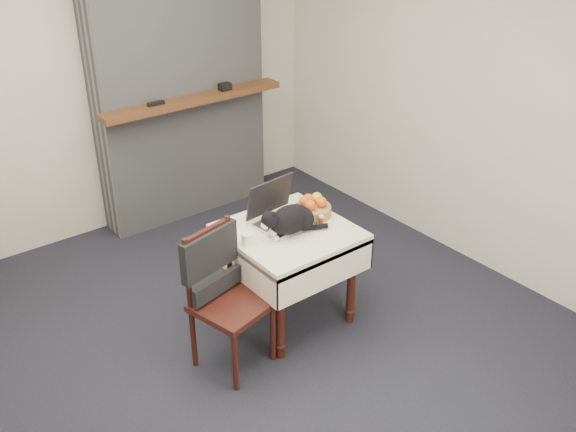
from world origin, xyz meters
name	(u,v)px	position (x,y,z in m)	size (l,w,h in m)	color
ground	(213,350)	(0.00, 0.00, 0.00)	(4.50, 4.50, 0.00)	black
room_shell	(153,68)	(0.00, 0.46, 1.76)	(4.52, 4.01, 2.61)	beige
chimney	(178,70)	(0.90, 1.85, 1.30)	(1.62, 0.48, 2.60)	gray
side_table	(289,244)	(0.61, -0.02, 0.59)	(0.78, 0.78, 0.70)	#35120E
laptop	(279,212)	(0.63, 0.11, 0.77)	(0.41, 0.36, 0.28)	#B7B7BC
cat	(291,220)	(0.60, -0.06, 0.80)	(0.45, 0.22, 0.22)	black
cream_jar	(247,239)	(0.29, -0.01, 0.74)	(0.07, 0.07, 0.08)	white
pill_bottle	(321,220)	(0.82, -0.10, 0.74)	(0.03, 0.03, 0.07)	#9C3513
fruit_basket	(313,208)	(0.86, 0.04, 0.76)	(0.25, 0.25, 0.14)	#A98544
desk_clutter	(312,217)	(0.84, 0.02, 0.70)	(0.12, 0.01, 0.01)	black
chair	(219,279)	(0.03, -0.09, 0.59)	(0.50, 0.49, 0.92)	#35120E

